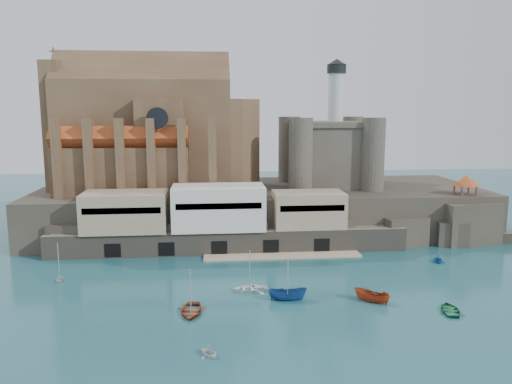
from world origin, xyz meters
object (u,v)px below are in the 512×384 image
(church, at_px, (154,135))
(boat_0, at_px, (191,313))
(boat_2, at_px, (288,300))
(pavilion, at_px, (466,182))
(castle_keep, at_px, (328,150))
(boat_1, at_px, (209,355))

(church, relative_size, boat_0, 7.71)
(church, relative_size, boat_2, 8.29)
(pavilion, bearing_deg, castle_keep, 149.82)
(castle_keep, distance_m, boat_2, 51.36)
(church, xyz_separation_m, boat_1, (12.10, -61.61, -22.13))
(castle_keep, relative_size, boat_1, 10.06)
(boat_0, distance_m, boat_1, 12.55)
(church, height_order, boat_2, church)
(boat_0, bearing_deg, church, 104.42)
(boat_1, bearing_deg, boat_0, 65.44)
(church, xyz_separation_m, pavilion, (66.13, -15.85, -9.40))
(pavilion, height_order, boat_1, pavilion)
(castle_keep, relative_size, pavilion, 4.58)
(boat_1, height_order, boat_2, boat_2)
(boat_2, bearing_deg, pavilion, -49.95)
(boat_0, bearing_deg, boat_1, -75.30)
(boat_0, xyz_separation_m, boat_2, (14.03, 3.49, 0.00))
(castle_keep, xyz_separation_m, boat_2, (-16.54, -45.04, -18.31))
(church, bearing_deg, boat_1, -78.89)
(church, relative_size, boat_1, 16.14)
(castle_keep, xyz_separation_m, boat_0, (-30.57, -48.53, -18.31))
(boat_0, distance_m, boat_2, 14.45)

